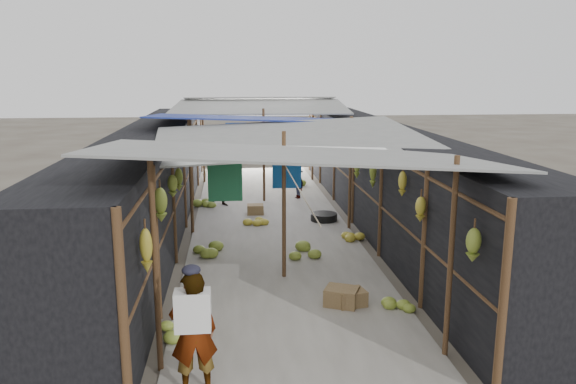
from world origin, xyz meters
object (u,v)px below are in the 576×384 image
object	(u,v)px
vendor_elderly	(194,332)
shopper_blue	(221,181)
black_basin	(324,217)
vendor_seated	(297,183)
crate_near	(351,298)

from	to	relation	value
vendor_elderly	shopper_blue	size ratio (longest dim) A/B	1.02
black_basin	vendor_seated	distance (m)	2.57
crate_near	black_basin	xyz separation A→B (m)	(0.41, 5.07, -0.04)
black_basin	vendor_seated	world-z (taller)	vendor_seated
vendor_elderly	black_basin	bearing A→B (deg)	-119.48
black_basin	vendor_elderly	xyz separation A→B (m)	(-2.67, -7.22, 0.62)
crate_near	vendor_elderly	world-z (taller)	vendor_elderly
crate_near	vendor_seated	size ratio (longest dim) A/B	0.48
crate_near	shopper_blue	size ratio (longest dim) A/B	0.31
crate_near	vendor_elderly	xyz separation A→B (m)	(-2.26, -2.15, 0.59)
vendor_elderly	shopper_blue	xyz separation A→B (m)	(0.15, 9.05, -0.02)
black_basin	vendor_seated	xyz separation A→B (m)	(-0.37, 2.52, 0.36)
black_basin	vendor_elderly	world-z (taller)	vendor_elderly
shopper_blue	vendor_seated	xyz separation A→B (m)	(2.16, 0.69, -0.25)
crate_near	black_basin	bearing A→B (deg)	73.44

